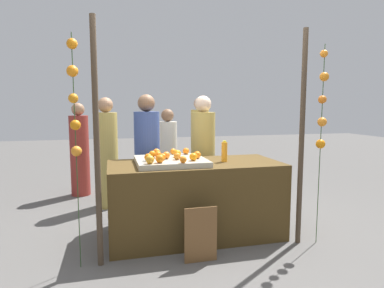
{
  "coord_description": "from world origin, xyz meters",
  "views": [
    {
      "loc": [
        -0.95,
        -3.62,
        1.53
      ],
      "look_at": [
        0.0,
        0.15,
        1.08
      ],
      "focal_mm": 30.64,
      "sensor_mm": 36.0,
      "label": 1
    }
  ],
  "objects": [
    {
      "name": "orange_3",
      "position": [
        -0.48,
        0.13,
        0.97
      ],
      "size": [
        0.08,
        0.08,
        0.08
      ],
      "primitive_type": "sphere",
      "color": "orange",
      "rests_on": "orange_tray"
    },
    {
      "name": "orange_14",
      "position": [
        -0.39,
        -0.08,
        0.97
      ],
      "size": [
        0.07,
        0.07,
        0.07
      ],
      "primitive_type": "sphere",
      "color": "orange",
      "rests_on": "orange_tray"
    },
    {
      "name": "orange_0",
      "position": [
        -0.08,
        -0.21,
        0.98
      ],
      "size": [
        0.09,
        0.09,
        0.09
      ],
      "primitive_type": "sphere",
      "color": "orange",
      "rests_on": "orange_tray"
    },
    {
      "name": "crowd_person_3",
      "position": [
        -1.01,
        1.41,
        0.77
      ],
      "size": [
        0.33,
        0.33,
        1.65
      ],
      "color": "tan",
      "rests_on": "ground_plane"
    },
    {
      "name": "crowd_person_0",
      "position": [
        0.7,
        2.33,
        0.78
      ],
      "size": [
        0.34,
        0.34,
        1.68
      ],
      "color": "tan",
      "rests_on": "ground_plane"
    },
    {
      "name": "orange_6",
      "position": [
        -0.34,
        -0.02,
        0.98
      ],
      "size": [
        0.08,
        0.08,
        0.08
      ],
      "primitive_type": "sphere",
      "color": "orange",
      "rests_on": "orange_tray"
    },
    {
      "name": "canopy_post_left",
      "position": [
        -1.07,
        -0.48,
        1.17
      ],
      "size": [
        0.06,
        0.06,
        2.34
      ],
      "primitive_type": "cylinder",
      "color": "#473828",
      "rests_on": "ground_plane"
    },
    {
      "name": "orange_5",
      "position": [
        -0.05,
        0.27,
        0.98
      ],
      "size": [
        0.08,
        0.08,
        0.08
      ],
      "primitive_type": "sphere",
      "color": "orange",
      "rests_on": "orange_tray"
    },
    {
      "name": "vendor_left",
      "position": [
        -0.48,
        0.72,
        0.78
      ],
      "size": [
        0.34,
        0.34,
        1.68
      ],
      "color": "#384C8C",
      "rests_on": "ground_plane"
    },
    {
      "name": "orange_7",
      "position": [
        -0.2,
        0.05,
        0.98
      ],
      "size": [
        0.09,
        0.09,
        0.09
      ],
      "primitive_type": "sphere",
      "color": "orange",
      "rests_on": "orange_tray"
    },
    {
      "name": "crowd_person_2",
      "position": [
        -1.46,
        2.21,
        0.73
      ],
      "size": [
        0.32,
        0.32,
        1.58
      ],
      "color": "maroon",
      "rests_on": "ground_plane"
    },
    {
      "name": "ground_plane",
      "position": [
        0.0,
        0.0,
        0.0
      ],
      "size": [
        24.0,
        24.0,
        0.0
      ],
      "primitive_type": "plane",
      "color": "#565451"
    },
    {
      "name": "orange_11",
      "position": [
        -0.2,
        0.3,
        0.97
      ],
      "size": [
        0.07,
        0.07,
        0.07
      ],
      "primitive_type": "sphere",
      "color": "orange",
      "rests_on": "orange_tray"
    },
    {
      "name": "orange_4",
      "position": [
        0.0,
        -0.09,
        0.98
      ],
      "size": [
        0.09,
        0.09,
        0.09
      ],
      "primitive_type": "sphere",
      "color": "orange",
      "rests_on": "orange_tray"
    },
    {
      "name": "orange_tray",
      "position": [
        -0.29,
        -0.01,
        0.91
      ],
      "size": [
        0.78,
        0.73,
        0.06
      ],
      "primitive_type": "cube",
      "color": "#B2AD99",
      "rests_on": "stall_counter"
    },
    {
      "name": "orange_8",
      "position": [
        -0.23,
        -0.11,
        0.97
      ],
      "size": [
        0.08,
        0.08,
        0.08
      ],
      "primitive_type": "sphere",
      "color": "orange",
      "rests_on": "orange_tray"
    },
    {
      "name": "orange_1",
      "position": [
        -0.56,
        -0.29,
        0.98
      ],
      "size": [
        0.09,
        0.09,
        0.09
      ],
      "primitive_type": "sphere",
      "color": "orange",
      "rests_on": "orange_tray"
    },
    {
      "name": "orange_10",
      "position": [
        -0.22,
        -0.33,
        0.97
      ],
      "size": [
        0.07,
        0.07,
        0.07
      ],
      "primitive_type": "sphere",
      "color": "orange",
      "rests_on": "orange_tray"
    },
    {
      "name": "canopy_post_right",
      "position": [
        1.07,
        -0.48,
        1.17
      ],
      "size": [
        0.06,
        0.06,
        2.34
      ],
      "primitive_type": "cylinder",
      "color": "#473828",
      "rests_on": "ground_plane"
    },
    {
      "name": "orange_9",
      "position": [
        -0.41,
        0.25,
        0.98
      ],
      "size": [
        0.08,
        0.08,
        0.08
      ],
      "primitive_type": "sphere",
      "color": "orange",
      "rests_on": "orange_tray"
    },
    {
      "name": "orange_2",
      "position": [
        -0.56,
        -0.11,
        0.98
      ],
      "size": [
        0.08,
        0.08,
        0.08
      ],
      "primitive_type": "sphere",
      "color": "orange",
      "rests_on": "orange_tray"
    },
    {
      "name": "garland_strand_right",
      "position": [
        1.27,
        -0.54,
        1.52
      ],
      "size": [
        0.1,
        0.1,
        2.18
      ],
      "color": "#2D4C23",
      "rests_on": "ground_plane"
    },
    {
      "name": "orange_12",
      "position": [
        -0.45,
        -0.27,
        0.98
      ],
      "size": [
        0.09,
        0.09,
        0.09
      ],
      "primitive_type": "sphere",
      "color": "orange",
      "rests_on": "orange_tray"
    },
    {
      "name": "orange_13",
      "position": [
        -0.42,
        0.06,
        0.97
      ],
      "size": [
        0.08,
        0.08,
        0.08
      ],
      "primitive_type": "sphere",
      "color": "orange",
      "rests_on": "orange_tray"
    },
    {
      "name": "juice_bottle",
      "position": [
        0.35,
        -0.03,
        0.99
      ],
      "size": [
        0.07,
        0.07,
        0.25
      ],
      "color": "orange",
      "rests_on": "stall_counter"
    },
    {
      "name": "vendor_right",
      "position": [
        0.3,
        0.71,
        0.78
      ],
      "size": [
        0.33,
        0.33,
        1.67
      ],
      "color": "tan",
      "rests_on": "ground_plane"
    },
    {
      "name": "crowd_person_1",
      "position": [
        -0.06,
        1.5,
        0.69
      ],
      "size": [
        0.3,
        0.3,
        1.48
      ],
      "color": "beige",
      "rests_on": "ground_plane"
    },
    {
      "name": "stall_counter",
      "position": [
        0.0,
        0.0,
        0.44
      ],
      "size": [
        1.98,
        0.88,
        0.88
      ],
      "primitive_type": "cube",
      "color": "#4C3819",
      "rests_on": "ground_plane"
    },
    {
      "name": "chalkboard_sign",
      "position": [
        -0.12,
        -0.66,
        0.27
      ],
      "size": [
        0.33,
        0.03,
        0.56
      ],
      "color": "brown",
      "rests_on": "ground_plane"
    },
    {
      "name": "garland_strand_left",
      "position": [
        -1.25,
        -0.49,
        1.59
      ],
      "size": [
        0.11,
        0.12,
        2.18
      ],
      "color": "#2D4C23",
      "rests_on": "ground_plane"
    }
  ]
}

